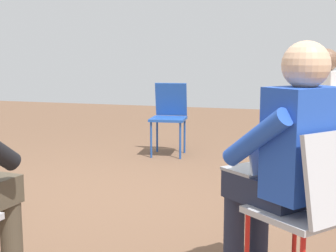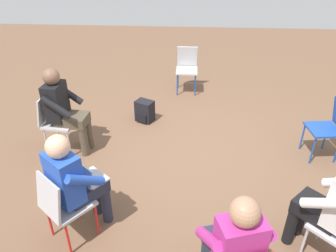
{
  "view_description": "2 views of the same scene",
  "coord_description": "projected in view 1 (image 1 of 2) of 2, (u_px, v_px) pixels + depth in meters",
  "views": [
    {
      "loc": [
        -3.39,
        -1.46,
        1.17
      ],
      "look_at": [
        0.3,
        -0.31,
        0.59
      ],
      "focal_mm": 50.0,
      "sensor_mm": 36.0,
      "label": 1
    },
    {
      "loc": [
        -0.06,
        -3.71,
        2.78
      ],
      "look_at": [
        -0.27,
        -0.39,
        0.74
      ],
      "focal_mm": 35.0,
      "sensor_mm": 36.0,
      "label": 2
    }
  ],
  "objects": [
    {
      "name": "person_with_laptop",
      "position": [
        286.0,
        156.0,
        2.25
      ],
      "size": [
        0.63,
        0.64,
        1.24
      ],
      "rotation": [
        0.0,
        0.0,
        -0.68
      ],
      "color": "#23283D",
      "rests_on": "ground"
    },
    {
      "name": "chair_east",
      "position": [
        169.0,
        113.0,
        5.55
      ],
      "size": [
        0.48,
        0.45,
        0.85
      ],
      "rotation": [
        0.0,
        0.0,
        1.69
      ],
      "color": "#1E4799",
      "rests_on": "ground"
    },
    {
      "name": "chair_southwest",
      "position": [
        313.0,
        204.0,
        2.14
      ],
      "size": [
        0.58,
        0.58,
        0.85
      ],
      "rotation": [
        0.0,
        0.0,
        -0.68
      ],
      "color": "#B7B7BC",
      "rests_on": "ground"
    },
    {
      "name": "person_in_white",
      "position": [
        317.0,
        106.0,
        4.47
      ],
      "size": [
        0.63,
        0.63,
        1.24
      ],
      "rotation": [
        0.0,
        0.0,
        0.78
      ],
      "color": "black",
      "rests_on": "ground"
    },
    {
      "name": "chair_southeast",
      "position": [
        329.0,
        125.0,
        4.57
      ],
      "size": [
        0.58,
        0.58,
        0.85
      ],
      "rotation": [
        0.0,
        0.0,
        0.78
      ],
      "color": "#B7B7BC",
      "rests_on": "ground"
    },
    {
      "name": "ground_plane",
      "position": [
        121.0,
        201.0,
        3.8
      ],
      "size": [
        14.0,
        14.0,
        0.0
      ],
      "primitive_type": "plane",
      "color": "brown"
    }
  ]
}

